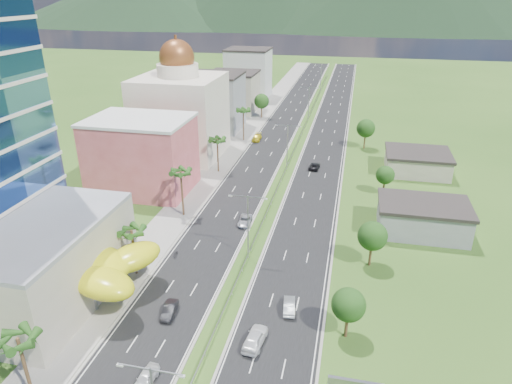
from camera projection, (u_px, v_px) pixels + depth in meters
The scene contains 36 objects.
ground at pixel (232, 295), 64.39m from camera, with size 500.00×500.00×0.00m, color #2D5119.
road_left at pixel (283, 123), 146.05m from camera, with size 11.00×260.00×0.04m, color black.
road_right at pixel (330, 126), 143.12m from camera, with size 11.00×260.00×0.04m, color black.
sidewalk_left at pixel (254, 121), 147.90m from camera, with size 7.00×260.00×0.12m, color gray.
median_guardrail at pixel (299, 140), 128.29m from camera, with size 0.10×216.06×0.76m.
streetlight_median_b at pixel (248, 220), 70.54m from camera, with size 6.04×0.25×11.00m.
streetlight_median_c at pixel (287, 142), 106.19m from camera, with size 6.04×0.25×11.00m.
streetlight_median_d at pixel (309, 100), 146.29m from camera, with size 6.04×0.25×11.00m.
streetlight_median_e at pixel (321, 76), 186.39m from camera, with size 6.04×0.25×11.00m.
lime_canopy at pixel (83, 264), 62.69m from camera, with size 18.00×15.00×7.40m.
pink_shophouse at pixel (142, 156), 95.32m from camera, with size 20.00×15.00×15.00m, color #C65153.
domed_building at pixel (181, 111), 114.24m from camera, with size 20.00×20.00×28.70m.
midrise_grey at pixel (214, 102), 137.69m from camera, with size 16.00×15.00×16.00m, color gray.
midrise_beige at pixel (233, 93), 157.91m from camera, with size 16.00×15.00×13.00m, color #A49D87.
midrise_white at pixel (248, 74), 177.39m from camera, with size 16.00×15.00×18.00m, color silver.
shed_near at pixel (422, 219), 80.16m from camera, with size 15.00×10.00×5.00m, color gray.
shed_far at pixel (417, 163), 106.63m from camera, with size 14.00×12.00×4.40m, color #A49D87.
palm_tree_a at pixel (18, 342), 44.53m from camera, with size 3.60×3.60×9.10m.
palm_tree_b at pixel (132, 233), 66.32m from camera, with size 3.60×3.60×8.10m.
palm_tree_c at pixel (181, 174), 83.55m from camera, with size 3.60×3.60×9.60m.
palm_tree_d at pixel (217, 141), 104.44m from camera, with size 3.60×3.60×8.60m.
palm_tree_e at pixel (243, 112), 126.40m from camera, with size 3.60×3.60×9.40m.
leafy_tree_lfar at pixel (262, 101), 149.80m from camera, with size 4.90×4.90×8.05m.
leafy_tree_ra at pixel (349, 305), 54.85m from camera, with size 4.20×4.20×6.90m.
leafy_tree_rb at pixel (373, 236), 69.24m from camera, with size 4.55×4.55×7.47m.
leafy_tree_rc at pixel (385, 175), 93.94m from camera, with size 3.85×3.85×6.33m.
leafy_tree_rd at pixel (366, 128), 120.96m from camera, with size 4.90×4.90×8.05m.
mountain_ridge at pixel (408, 31), 453.67m from camera, with size 860.00×140.00×90.00m, color black, non-canonical shape.
car_white_near_left at pixel (146, 378), 49.74m from camera, with size 1.67×4.14×1.41m, color silver.
car_dark_left at pixel (169, 310), 60.23m from camera, with size 1.48×4.24×1.40m, color black.
car_silver_mid_left at pixel (245, 221), 83.44m from camera, with size 2.22×4.83×1.34m, color #A0A2A8.
car_yellow_far_left at pixel (257, 138), 129.40m from camera, with size 2.19×5.39×1.56m, color gold.
car_white_near_right at pixel (255, 338), 55.14m from camera, with size 2.11×5.26×1.79m, color white.
car_silver_right at pixel (289, 306), 61.04m from camera, with size 1.53×4.38×1.44m, color #B4B8BC.
car_dark_far_right at pixel (314, 166), 108.95m from camera, with size 2.17×4.70×1.31m, color black.
motorcycle at pixel (176, 253), 73.39m from camera, with size 0.56×1.86×1.19m, color black.
Camera 1 is at (14.65, -50.83, 39.64)m, focal length 32.00 mm.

